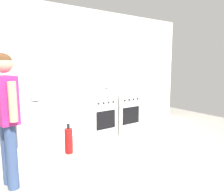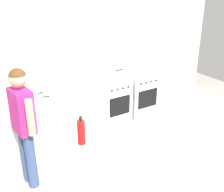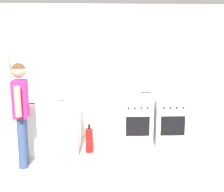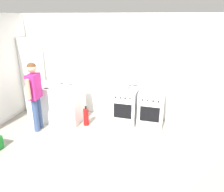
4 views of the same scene
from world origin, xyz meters
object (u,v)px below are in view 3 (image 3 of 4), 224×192
(oven_right, at_px, (169,120))
(pot, at_px, (136,95))
(knife_utility, at_px, (35,104))
(knife_carving, at_px, (51,98))
(person, at_px, (21,106))
(knife_bread, at_px, (66,98))
(oven_left, at_px, (136,120))
(knife_paring, at_px, (59,100))
(fire_extinguisher, at_px, (89,140))

(oven_right, bearing_deg, pot, 178.59)
(knife_utility, xyz_separation_m, knife_carving, (0.20, 0.44, -0.00))
(person, bearing_deg, pot, 28.12)
(pot, height_order, knife_bread, pot)
(oven_left, bearing_deg, knife_carving, -173.64)
(knife_paring, xyz_separation_m, fire_extinguisher, (0.52, -0.14, -0.69))
(oven_left, relative_size, person, 0.53)
(knife_utility, relative_size, knife_paring, 1.22)
(pot, relative_size, knife_bread, 1.04)
(oven_right, bearing_deg, knife_bread, -175.81)
(oven_left, xyz_separation_m, knife_paring, (-1.39, -0.34, 0.48))
(pot, distance_m, knife_utility, 1.87)
(knife_carving, bearing_deg, pot, 6.89)
(oven_right, bearing_deg, person, -158.52)
(oven_left, bearing_deg, fire_extinguisher, -151.22)
(person, relative_size, fire_extinguisher, 3.20)
(knife_utility, bearing_deg, oven_left, 19.39)
(person, bearing_deg, fire_extinguisher, 27.05)
(pot, height_order, knife_paring, pot)
(pot, xyz_separation_m, knife_bread, (-1.29, -0.16, -0.01))
(knife_paring, height_order, knife_carving, same)
(knife_paring, bearing_deg, knife_bread, 62.06)
(knife_bread, relative_size, knife_utility, 1.38)
(knife_bread, distance_m, knife_carving, 0.27)
(pot, distance_m, knife_bread, 1.30)
(fire_extinguisher, bearing_deg, oven_left, 28.78)
(oven_left, relative_size, knife_bread, 2.44)
(knife_utility, height_order, person, person)
(knife_paring, relative_size, knife_carving, 0.63)
(oven_left, height_order, person, person)
(knife_utility, bearing_deg, knife_bread, 45.64)
(knife_paring, bearing_deg, person, -126.48)
(pot, xyz_separation_m, fire_extinguisher, (-0.88, -0.49, -0.70))
(oven_left, height_order, knife_paring, knife_paring)
(oven_left, distance_m, person, 2.18)
(oven_left, relative_size, oven_right, 1.00)
(pot, distance_m, knife_paring, 1.44)
(knife_carving, bearing_deg, person, -111.28)
(pot, xyz_separation_m, person, (-1.88, -1.00, 0.03))
(oven_left, xyz_separation_m, knife_carving, (-1.55, -0.17, 0.48))
(fire_extinguisher, bearing_deg, oven_right, 17.55)
(person, bearing_deg, knife_paring, 53.52)
(oven_right, bearing_deg, knife_utility, -165.57)
(knife_paring, height_order, person, person)
(knife_bread, xyz_separation_m, fire_extinguisher, (0.41, -0.34, -0.69))
(knife_bread, xyz_separation_m, knife_utility, (-0.46, -0.47, 0.00))
(knife_carving, xyz_separation_m, person, (-0.32, -0.81, 0.05))
(pot, relative_size, fire_extinguisher, 0.73)
(knife_carving, distance_m, fire_extinguisher, 1.01)
(oven_left, distance_m, knife_utility, 1.91)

